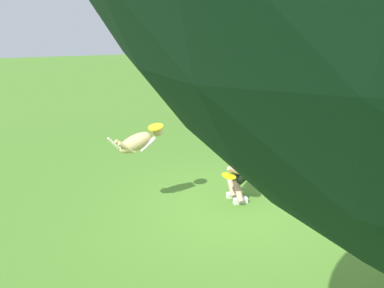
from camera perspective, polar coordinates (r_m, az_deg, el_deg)
name	(u,v)px	position (r m, az deg, el deg)	size (l,w,h in m)	color
ground_plane	(237,212)	(7.45, 6.08, -9.21)	(60.00, 60.00, 0.00)	#477927
person	(238,165)	(7.64, 6.31, -2.83)	(0.57, 0.65, 1.29)	silver
dog	(138,142)	(7.11, -7.31, 0.30)	(1.03, 0.40, 0.47)	tan
frisbee_flying	(156,127)	(7.14, -4.95, 2.32)	(0.26, 0.26, 0.02)	yellow
frisbee_held	(229,176)	(7.35, 5.05, -4.37)	(0.25, 0.25, 0.02)	yellow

